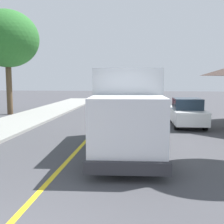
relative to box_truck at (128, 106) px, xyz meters
name	(u,v)px	position (x,y,z in m)	size (l,w,h in m)	color
centre_line_yellow	(90,136)	(-1.97, 2.31, -1.76)	(0.16, 56.00, 0.01)	gold
box_truck	(128,106)	(0.00, 0.00, 0.00)	(2.79, 7.30, 3.20)	silver
parked_car_near	(139,109)	(0.32, 7.62, -0.97)	(1.87, 4.43, 1.67)	silver
parked_car_mid	(132,102)	(-0.34, 13.80, -0.97)	(2.00, 4.48, 1.67)	black
parked_car_far	(138,97)	(0.09, 19.58, -0.97)	(1.82, 4.41, 1.67)	maroon
parked_car_furthest	(139,94)	(0.09, 25.95, -0.97)	(1.83, 4.41, 1.67)	#B7B7BC
parked_van_across	(187,113)	(3.23, 5.99, -0.97)	(1.88, 4.43, 1.67)	silver
street_tree_down_block	(7,39)	(-9.92, 10.08, 4.11)	(4.88, 4.88, 8.10)	brown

